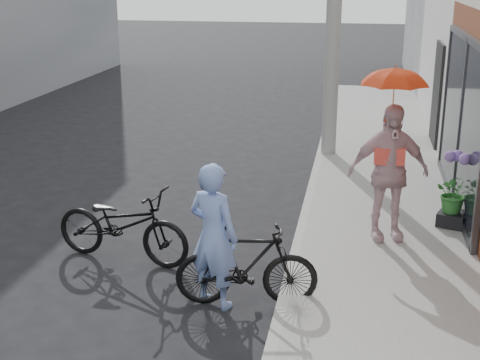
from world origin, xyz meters
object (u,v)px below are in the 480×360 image
(kimono_woman, at_px, (388,172))
(planter, at_px, (452,219))
(bike_right, at_px, (247,266))
(officer, at_px, (214,236))
(bike_left, at_px, (122,225))

(kimono_woman, height_order, planter, kimono_woman)
(bike_right, bearing_deg, planter, -52.86)
(officer, height_order, kimono_woman, kimono_woman)
(bike_left, relative_size, bike_right, 1.18)
(officer, distance_m, bike_left, 1.70)
(bike_left, relative_size, kimono_woman, 1.02)
(bike_right, bearing_deg, bike_left, 54.18)
(kimono_woman, xyz_separation_m, planter, (0.94, 0.61, -0.81))
(officer, distance_m, bike_right, 0.50)
(bike_left, xyz_separation_m, kimono_woman, (3.26, 1.06, 0.54))
(bike_left, xyz_separation_m, planter, (4.20, 1.67, -0.27))
(officer, relative_size, bike_right, 1.04)
(officer, xyz_separation_m, kimono_woman, (1.88, 2.00, 0.21))
(planter, bearing_deg, kimono_woman, -147.12)
(bike_left, bearing_deg, planter, -57.58)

